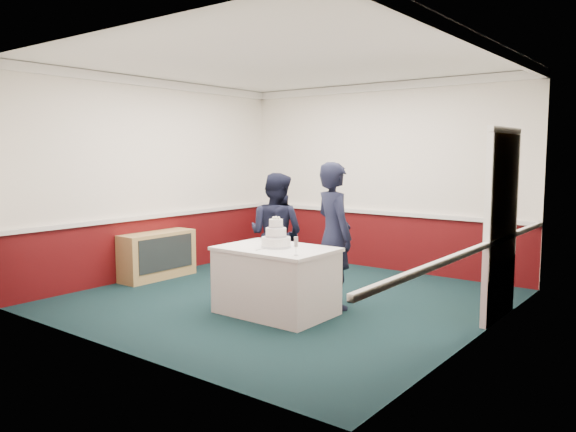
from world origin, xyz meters
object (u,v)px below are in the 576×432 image
Objects in this scene: cake_table at (276,280)px; person_woman at (334,235)px; sideboard at (158,255)px; champagne_flute at (296,243)px; person_man at (276,234)px; cake_knife at (263,249)px; wedding_cake at (276,238)px.

cake_table is 0.90m from person_woman.
person_woman is (2.98, 0.27, 0.54)m from sideboard.
champagne_flute is 0.93m from person_woman.
champagne_flute is (3.10, -0.66, 0.58)m from sideboard.
sideboard is 0.74× the size of person_man.
cake_table is 0.74× the size of person_woman.
sideboard is 0.91× the size of cake_table.
sideboard is 5.85× the size of champagne_flute.
champagne_flute is at bearing -0.01° from cake_knife.
cake_knife is (2.57, -0.58, 0.44)m from sideboard.
wedding_cake is at bearing 90.05° from cake_knife.
wedding_cake is 0.90m from person_man.
person_woman reaches higher than wedding_cake.
person_man reaches higher than sideboard.
person_woman is (0.42, 0.85, 0.10)m from cake_knife.
sideboard is 0.67× the size of person_woman.
wedding_cake is (0.00, 0.00, 0.50)m from cake_table.
cake_table is at bearing 88.60° from person_woman.
cake_knife is at bearing 171.42° from champagne_flute.
sideboard is 2.67m from cake_knife.
wedding_cake is 1.65× the size of cake_knife.
wedding_cake is at bearing 90.00° from cake_table.
champagne_flute is (0.53, -0.08, 0.14)m from cake_knife.
sideboard is 3.30× the size of wedding_cake.
champagne_flute is 0.13× the size of person_man.
sideboard is 5.45× the size of cake_knife.
champagne_flute is at bearing 130.08° from person_man.
champagne_flute is (0.50, -0.28, 0.53)m from cake_table.
cake_knife is at bearing 113.31° from person_man.
champagne_flute is (0.50, -0.28, 0.03)m from wedding_cake.
person_woman is at bearing 5.18° from sideboard.
person_man reaches higher than cake_table.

